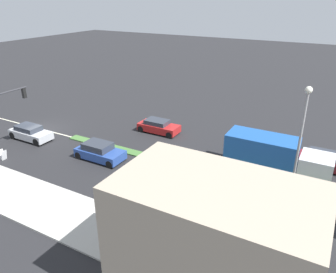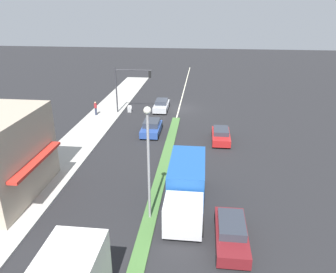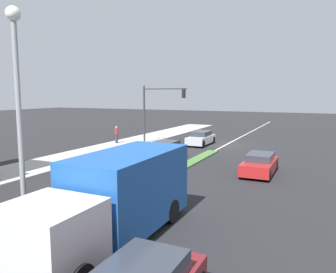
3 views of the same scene
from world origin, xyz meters
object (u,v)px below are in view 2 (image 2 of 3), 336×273
Objects in this scene: street_lamp at (148,151)px; sedan_maroon at (231,233)px; pedestrian at (96,108)px; hatchback_red at (221,135)px; sedan_silver at (161,105)px; traffic_signal_main at (127,83)px; delivery_truck at (186,186)px; warning_aframe_sign at (129,109)px; coupe_blue at (151,128)px.

street_lamp is 1.63× the size of sedan_maroon.
pedestrian is 16.19m from hatchback_red.
sedan_maroon is (-7.20, 24.55, -0.01)m from sedan_silver.
sedan_maroon reaches higher than sedan_silver.
street_lamp is 1.79× the size of sedan_silver.
pedestrian is at bearing 21.27° from traffic_signal_main.
sedan_silver reaches higher than hatchback_red.
delivery_truck is at bearing 76.30° from hatchback_red.
traffic_signal_main is 1.24× the size of sedan_maroon.
pedestrian reaches higher than sedan_silver.
sedan_silver is (4.40, -20.99, -0.81)m from delivery_truck.
hatchback_red is at bearing 143.70° from warning_aframe_sign.
warning_aframe_sign is 0.21× the size of coupe_blue.
street_lamp is 4.42× the size of pedestrian.
warning_aframe_sign is 0.11× the size of delivery_truck.
street_lamp is 1.84× the size of hatchback_red.
sedan_maroon is 15.04m from hatchback_red.
traffic_signal_main is 1.36× the size of sedan_silver.
delivery_truck is at bearing 101.84° from sedan_silver.
street_lamp reaches higher than traffic_signal_main.
warning_aframe_sign is 0.21× the size of hatchback_red.
traffic_signal_main reaches higher than delivery_truck.
sedan_maroon reaches higher than hatchback_red.
sedan_silver is at bearing -90.00° from coupe_blue.
hatchback_red is at bearing 156.80° from pedestrian.
coupe_blue reaches higher than sedan_silver.
traffic_signal_main is 14.00m from hatchback_red.
warning_aframe_sign is at bearing -60.37° from coupe_blue.
traffic_signal_main is 0.76× the size of street_lamp.
sedan_maroon is (-7.20, 16.35, -0.02)m from coupe_blue.
coupe_blue is (-7.68, 5.07, -0.33)m from pedestrian.
street_lamp reaches higher than hatchback_red.
traffic_signal_main is at bearing -64.07° from sedan_maroon.
traffic_signal_main reaches higher than coupe_blue.
pedestrian is (3.75, 1.46, -2.90)m from traffic_signal_main.
coupe_blue reaches higher than hatchback_red.
sedan_silver is (-7.68, -3.13, -0.35)m from pedestrian.
traffic_signal_main is 22.03m from street_lamp.
pedestrian reaches higher than hatchback_red.
delivery_truck is (-8.32, 19.32, -2.43)m from traffic_signal_main.
street_lamp is 23.29m from sedan_silver.
warning_aframe_sign is at bearing -74.14° from street_lamp.
pedestrian is 21.57m from delivery_truck.
traffic_signal_main is 3.36× the size of pedestrian.
hatchback_red is (-7.20, 1.31, -0.05)m from coupe_blue.
delivery_truck reaches higher than coupe_blue.
hatchback_red is (-11.09, 8.15, 0.19)m from warning_aframe_sign.
delivery_truck is (-8.29, 19.64, 1.04)m from warning_aframe_sign.
delivery_truck is 13.55m from coupe_blue.
pedestrian reaches higher than coupe_blue.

